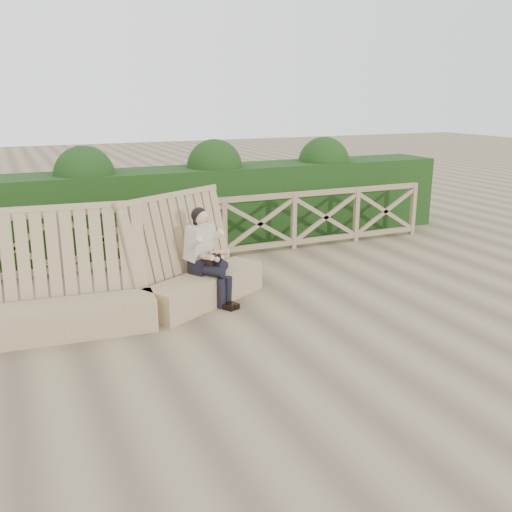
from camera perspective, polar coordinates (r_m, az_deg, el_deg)
name	(u,v)px	position (r m, az deg, el deg)	size (l,w,h in m)	color
ground	(273,332)	(7.22, 1.68, -7.64)	(60.00, 60.00, 0.00)	brown
bench	(141,288)	(7.76, -11.41, -3.17)	(3.84, 1.63, 1.56)	#876D4D
woman	(206,253)	(8.06, -5.06, 0.33)	(0.63, 0.87, 1.37)	black
guardrail	(186,231)	(10.15, -6.99, 2.50)	(10.10, 0.09, 1.10)	olive
hedge	(167,208)	(11.24, -8.89, 4.75)	(12.00, 1.20, 1.50)	black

